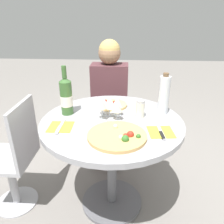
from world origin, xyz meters
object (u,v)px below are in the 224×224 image
Objects in this scene: dining_table at (112,138)px; tall_carafe at (164,95)px; chair_empty_side at (15,159)px; chair_behind_diner at (110,113)px; pizza_large at (118,136)px; seated_diner at (109,107)px; wine_bottle at (66,96)px.

dining_table is 0.47m from tall_carafe.
tall_carafe reaches higher than chair_empty_side.
pizza_large is (0.12, -1.03, 0.33)m from chair_behind_diner.
seated_diner reaches higher than wine_bottle.
chair_empty_side reaches higher than pizza_large.
dining_table is at bearing 95.94° from seated_diner.
dining_table is 0.73m from chair_empty_side.
seated_diner is at bearing 66.63° from wine_bottle.
pizza_large is at bearing -103.10° from chair_empty_side.
pizza_large is at bearing -129.97° from tall_carafe.
tall_carafe is at bearing 50.03° from pizza_large.
chair_empty_side is (-0.64, -0.86, 0.00)m from chair_behind_diner.
chair_behind_diner is at bearing 70.60° from wine_bottle.
chair_behind_diner is 0.73× the size of seated_diner.
tall_carafe is (0.68, 0.06, 0.01)m from wine_bottle.
wine_bottle is at bearing -175.31° from tall_carafe.
pizza_large is 1.01× the size of wine_bottle.
dining_table is 3.28× the size of tall_carafe.
pizza_large is at bearing -39.83° from wine_bottle.
wine_bottle is (0.39, 0.13, 0.45)m from chair_empty_side.
seated_diner reaches higher than dining_table.
dining_table is 2.79× the size of wine_bottle.
tall_carafe is (1.07, 0.19, 0.46)m from chair_empty_side.
chair_empty_side is (-0.64, -0.72, -0.13)m from seated_diner.
wine_bottle is 1.18× the size of tall_carafe.
chair_behind_diner reaches higher than dining_table.
seated_diner is at bearing 128.72° from tall_carafe.
chair_empty_side is at bearing 48.44° from seated_diner.
dining_table is 0.80× the size of seated_diner.
pizza_large is (0.76, -0.18, 0.33)m from chair_empty_side.
chair_behind_diner is 2.98× the size of tall_carafe.
seated_diner is 1.37× the size of chair_empty_side.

